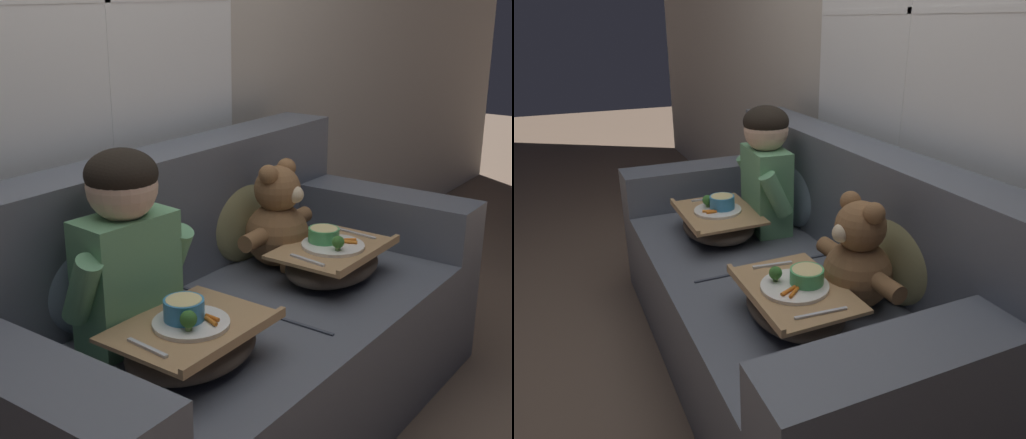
% 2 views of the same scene
% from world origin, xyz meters
% --- Properties ---
extents(ground_plane, '(14.00, 14.00, 0.00)m').
position_xyz_m(ground_plane, '(0.00, 0.00, 0.00)').
color(ground_plane, brown).
extents(wall_back_with_window, '(8.00, 0.08, 2.60)m').
position_xyz_m(wall_back_with_window, '(0.00, 0.59, 1.31)').
color(wall_back_with_window, '#BCB2A3').
rests_on(wall_back_with_window, ground_plane).
extents(couch, '(1.96, 0.95, 0.93)m').
position_xyz_m(couch, '(0.00, 0.06, 0.34)').
color(couch, '#565B66').
rests_on(couch, ground_plane).
extents(throw_pillow_behind_child, '(0.39, 0.19, 0.41)m').
position_xyz_m(throw_pillow_behind_child, '(-0.38, 0.28, 0.65)').
color(throw_pillow_behind_child, slate).
rests_on(throw_pillow_behind_child, couch).
extents(throw_pillow_behind_teddy, '(0.41, 0.20, 0.42)m').
position_xyz_m(throw_pillow_behind_teddy, '(0.38, 0.28, 0.65)').
color(throw_pillow_behind_teddy, '#898456').
rests_on(throw_pillow_behind_teddy, couch).
extents(child_figure, '(0.42, 0.21, 0.58)m').
position_xyz_m(child_figure, '(-0.38, 0.11, 0.78)').
color(child_figure, '#66A370').
rests_on(child_figure, couch).
extents(teddy_bear, '(0.43, 0.30, 0.40)m').
position_xyz_m(teddy_bear, '(0.38, 0.10, 0.63)').
color(teddy_bear, brown).
rests_on(teddy_bear, couch).
extents(lap_tray_child, '(0.43, 0.33, 0.19)m').
position_xyz_m(lap_tray_child, '(-0.38, -0.13, 0.53)').
color(lap_tray_child, '#473D33').
rests_on(lap_tray_child, child_figure).
extents(lap_tray_teddy, '(0.44, 0.31, 0.19)m').
position_xyz_m(lap_tray_teddy, '(0.38, -0.13, 0.53)').
color(lap_tray_teddy, '#473D33').
rests_on(lap_tray_teddy, teddy_bear).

